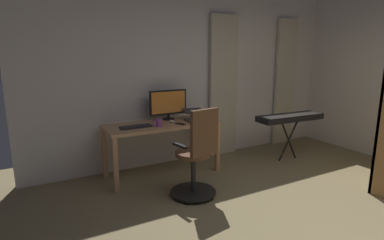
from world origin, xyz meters
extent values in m
plane|color=olive|center=(0.00, 0.00, 0.00)|extent=(7.15, 7.15, 0.00)
cube|color=silver|center=(0.00, -2.75, 1.37)|extent=(5.33, 0.10, 2.73)
cube|color=#BDB79F|center=(-1.85, -2.64, 1.15)|extent=(0.44, 0.06, 2.31)
cube|color=#BDB79F|center=(-0.47, -2.64, 1.15)|extent=(0.51, 0.06, 2.31)
cube|color=tan|center=(0.80, -2.28, 0.73)|extent=(1.58, 0.64, 0.04)
cube|color=tan|center=(0.05, -2.00, 0.35)|extent=(0.06, 0.06, 0.71)
cube|color=tan|center=(1.55, -2.00, 0.35)|extent=(0.06, 0.06, 0.71)
cube|color=tan|center=(0.05, -2.56, 0.35)|extent=(0.06, 0.06, 0.71)
cube|color=tan|center=(1.55, -2.56, 0.35)|extent=(0.06, 0.06, 0.71)
cylinder|color=black|center=(0.75, -1.47, 0.04)|extent=(0.56, 0.56, 0.02)
sphere|color=black|center=(0.50, -1.51, 0.03)|extent=(0.05, 0.05, 0.05)
sphere|color=black|center=(0.71, -1.72, 0.03)|extent=(0.05, 0.05, 0.05)
sphere|color=black|center=(0.98, -1.58, 0.03)|extent=(0.05, 0.05, 0.05)
sphere|color=black|center=(0.93, -1.28, 0.03)|extent=(0.05, 0.05, 0.05)
sphere|color=black|center=(0.63, -1.24, 0.03)|extent=(0.05, 0.05, 0.05)
cylinder|color=black|center=(0.75, -1.47, 0.27)|extent=(0.06, 0.06, 0.47)
cylinder|color=brown|center=(0.75, -1.47, 0.53)|extent=(0.51, 0.51, 0.05)
cube|color=brown|center=(0.72, -1.27, 0.83)|extent=(0.38, 0.11, 0.54)
cube|color=black|center=(0.95, -1.43, 0.67)|extent=(0.08, 0.24, 0.03)
cube|color=black|center=(0.55, -1.50, 0.67)|extent=(0.08, 0.24, 0.03)
cylinder|color=black|center=(0.61, -2.48, 0.75)|extent=(0.18, 0.18, 0.01)
cylinder|color=black|center=(0.61, -2.48, 0.79)|extent=(0.04, 0.04, 0.06)
cube|color=black|center=(0.61, -2.48, 1.00)|extent=(0.58, 0.03, 0.36)
cube|color=orange|center=(0.61, -2.47, 1.00)|extent=(0.53, 0.01, 0.32)
cube|color=#232328|center=(1.21, -2.21, 0.76)|extent=(0.41, 0.15, 0.02)
cube|color=#232328|center=(0.30, -2.19, 0.76)|extent=(0.32, 0.25, 0.02)
cube|color=#232328|center=(0.29, -2.30, 0.87)|extent=(0.32, 0.25, 0.05)
ellipsoid|color=#B7BCC1|center=(0.66, -2.26, 0.76)|extent=(0.06, 0.10, 0.04)
cube|color=black|center=(0.60, -2.11, 0.75)|extent=(0.11, 0.16, 0.01)
cylinder|color=purple|center=(0.91, -2.14, 0.79)|extent=(0.08, 0.08, 0.10)
torus|color=purple|center=(0.96, -2.14, 0.80)|extent=(0.07, 0.01, 0.07)
cylinder|color=black|center=(-1.22, -1.85, 0.33)|extent=(0.37, 0.05, 0.67)
cylinder|color=black|center=(-1.22, -1.85, 0.33)|extent=(0.37, 0.05, 0.67)
cube|color=black|center=(-1.22, -1.85, 0.70)|extent=(1.15, 0.38, 0.09)
cube|color=white|center=(-1.22, -1.79, 0.75)|extent=(1.05, 0.23, 0.01)
camera|label=1|loc=(2.47, 1.62, 1.71)|focal=29.00mm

